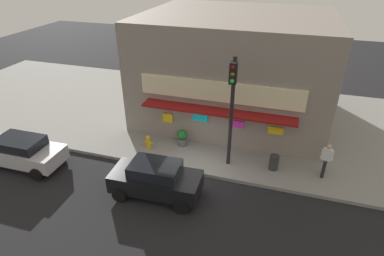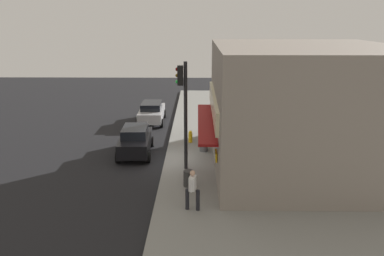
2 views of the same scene
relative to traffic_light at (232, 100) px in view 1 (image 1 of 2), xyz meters
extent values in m
plane|color=black|center=(-1.54, -1.10, -3.68)|extent=(62.54, 62.54, 0.00)
cube|color=gray|center=(-1.54, 5.05, -3.59)|extent=(41.70, 12.29, 0.18)
cube|color=gray|center=(-0.91, 6.14, -0.40)|extent=(10.98, 9.08, 6.21)
cube|color=beige|center=(-0.91, 1.52, -0.31)|extent=(8.35, 0.16, 1.05)
cube|color=maroon|center=(-0.91, 1.17, -1.25)|extent=(7.91, 0.90, 0.12)
cube|color=yellow|center=(-3.73, 1.54, -2.22)|extent=(0.56, 0.08, 0.52)
cube|color=#19D8E5|center=(-1.87, 1.54, -1.84)|extent=(0.81, 0.08, 0.58)
cube|color=#E533CC|center=(0.16, 1.54, -1.99)|extent=(0.59, 0.08, 0.39)
cube|color=yellow|center=(2.06, 1.54, -2.05)|extent=(0.77, 0.08, 0.40)
cylinder|color=black|center=(0.00, 0.10, -0.76)|extent=(0.18, 0.18, 5.49)
cube|color=black|center=(0.00, -0.15, 1.31)|extent=(0.32, 0.28, 0.95)
sphere|color=maroon|center=(0.00, -0.30, 1.61)|extent=(0.18, 0.18, 0.18)
sphere|color=brown|center=(0.00, -0.30, 1.31)|extent=(0.18, 0.18, 0.18)
sphere|color=#1ED83F|center=(0.00, -0.30, 1.01)|extent=(0.18, 0.18, 0.18)
cylinder|color=gold|center=(-4.40, 0.26, -3.22)|extent=(0.25, 0.25, 0.57)
sphere|color=gold|center=(-4.40, 0.26, -2.86)|extent=(0.21, 0.21, 0.21)
cylinder|color=gold|center=(-4.58, 0.26, -3.19)|extent=(0.12, 0.10, 0.10)
cylinder|color=gold|center=(-4.21, 0.26, -3.19)|extent=(0.12, 0.10, 0.10)
cylinder|color=#2D2D2D|center=(2.20, 0.28, -3.12)|extent=(0.46, 0.46, 0.76)
cylinder|color=black|center=(4.53, 0.71, -3.07)|extent=(0.19, 0.19, 0.87)
cylinder|color=black|center=(4.45, 0.29, -3.07)|extent=(0.19, 0.19, 0.87)
cube|color=silver|center=(4.49, 0.50, -2.34)|extent=(0.44, 0.31, 0.58)
sphere|color=tan|center=(4.49, 0.50, -1.91)|extent=(0.22, 0.22, 0.22)
cylinder|color=silver|center=(4.27, 0.54, -2.37)|extent=(0.12, 0.12, 0.52)
cylinder|color=silver|center=(4.71, 0.46, -2.37)|extent=(0.12, 0.12, 0.52)
cylinder|color=#59595B|center=(-2.75, 1.07, -3.30)|extent=(0.51, 0.51, 0.41)
sphere|color=#1E6628|center=(-2.75, 1.07, -2.86)|extent=(0.55, 0.55, 0.55)
cube|color=black|center=(-2.62, -2.90, -2.96)|extent=(3.99, 1.82, 0.79)
cube|color=black|center=(-2.62, -2.90, -2.30)|extent=(2.17, 1.48, 0.53)
cylinder|color=black|center=(-1.28, -2.01, -3.36)|extent=(0.65, 0.25, 0.64)
cylinder|color=black|center=(-1.22, -3.67, -3.36)|extent=(0.65, 0.25, 0.64)
cylinder|color=black|center=(-4.03, -2.12, -3.36)|extent=(0.65, 0.25, 0.64)
cylinder|color=black|center=(-3.96, -3.78, -3.36)|extent=(0.65, 0.25, 0.64)
cube|color=#B7B7BC|center=(-9.86, -2.78, -2.99)|extent=(4.17, 1.77, 0.73)
cube|color=black|center=(-9.86, -2.78, -2.38)|extent=(2.26, 1.47, 0.49)
cylinder|color=black|center=(-8.42, -1.90, -3.36)|extent=(0.64, 0.23, 0.64)
cylinder|color=black|center=(-8.40, -3.62, -3.36)|extent=(0.64, 0.23, 0.64)
cylinder|color=black|center=(-11.32, -1.94, -3.36)|extent=(0.64, 0.23, 0.64)
camera|label=1|loc=(2.07, -12.80, 5.80)|focal=29.48mm
camera|label=2|loc=(18.75, 0.68, 3.99)|focal=36.33mm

